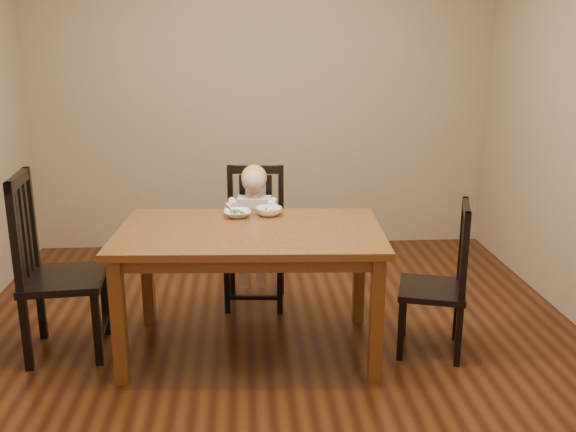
{
  "coord_description": "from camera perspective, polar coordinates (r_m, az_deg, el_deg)",
  "views": [
    {
      "loc": [
        -0.18,
        -3.64,
        1.84
      ],
      "look_at": [
        0.1,
        0.25,
        0.75
      ],
      "focal_mm": 40.0,
      "sensor_mm": 36.0,
      "label": 1
    }
  ],
  "objects": [
    {
      "name": "room",
      "position": [
        3.67,
        -1.26,
        7.97
      ],
      "size": [
        4.01,
        4.01,
        2.71
      ],
      "color": "#43220E",
      "rests_on": "ground"
    },
    {
      "name": "dining_table",
      "position": [
        3.75,
        -3.38,
        -2.46
      ],
      "size": [
        1.58,
        1.01,
        0.77
      ],
      "rotation": [
        0.0,
        0.0,
        -0.06
      ],
      "color": "#4C2411",
      "rests_on": "room"
    },
    {
      "name": "chair_child",
      "position": [
        4.53,
        -2.94,
        -2.07
      ],
      "size": [
        0.45,
        0.43,
        0.97
      ],
      "rotation": [
        0.0,
        0.0,
        3.05
      ],
      "color": "black",
      "rests_on": "room"
    },
    {
      "name": "chair_left",
      "position": [
        4.01,
        -20.15,
        -4.49
      ],
      "size": [
        0.49,
        0.51,
        1.1
      ],
      "rotation": [
        0.0,
        0.0,
        -1.48
      ],
      "color": "black",
      "rests_on": "room"
    },
    {
      "name": "chair_right",
      "position": [
        3.92,
        13.4,
        -5.72
      ],
      "size": [
        0.48,
        0.49,
        0.92
      ],
      "rotation": [
        0.0,
        0.0,
        1.28
      ],
      "color": "black",
      "rests_on": "room"
    },
    {
      "name": "toddler",
      "position": [
        4.44,
        -3.01,
        -0.58
      ],
      "size": [
        0.34,
        0.41,
        0.53
      ],
      "primitive_type": null,
      "rotation": [
        0.0,
        0.0,
        3.05
      ],
      "color": "white",
      "rests_on": "chair_child"
    },
    {
      "name": "bowl_peas",
      "position": [
        3.98,
        -4.52,
        0.21
      ],
      "size": [
        0.18,
        0.18,
        0.04
      ],
      "primitive_type": "imported",
      "rotation": [
        0.0,
        0.0,
        0.09
      ],
      "color": "white",
      "rests_on": "dining_table"
    },
    {
      "name": "bowl_veg",
      "position": [
        4.0,
        -1.71,
        0.42
      ],
      "size": [
        0.17,
        0.17,
        0.05
      ],
      "primitive_type": "imported",
      "rotation": [
        0.0,
        0.0,
        0.02
      ],
      "color": "white",
      "rests_on": "dining_table"
    },
    {
      "name": "fork",
      "position": [
        3.95,
        -5.12,
        0.47
      ],
      "size": [
        0.08,
        0.11,
        0.05
      ],
      "rotation": [
        0.0,
        0.0,
        0.63
      ],
      "color": "silver",
      "rests_on": "bowl_peas"
    }
  ]
}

